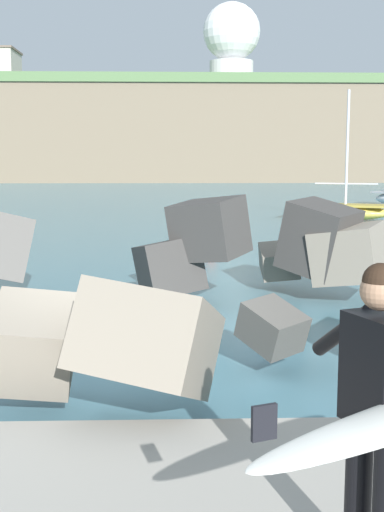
{
  "coord_description": "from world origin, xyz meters",
  "views": [
    {
      "loc": [
        0.57,
        -7.53,
        2.52
      ],
      "look_at": [
        0.82,
        0.5,
        1.4
      ],
      "focal_mm": 46.83,
      "sensor_mm": 36.0,
      "label": 1
    }
  ],
  "objects": [
    {
      "name": "radar_dome",
      "position": [
        8.93,
        85.86,
        19.28
      ],
      "size": [
        7.76,
        7.76,
        10.38
      ],
      "color": "silver",
      "rests_on": "headland_bluff"
    },
    {
      "name": "mooring_buoy_outer",
      "position": [
        1.7,
        11.27,
        0.22
      ],
      "size": [
        0.44,
        0.44,
        0.44
      ],
      "color": "#E54C1E",
      "rests_on": "ground"
    },
    {
      "name": "boat_near_right",
      "position": [
        7.99,
        21.9,
        0.42
      ],
      "size": [
        4.84,
        3.42,
        5.67
      ],
      "color": "#EAC64C",
      "rests_on": "ground"
    },
    {
      "name": "headland_bluff",
      "position": [
        -9.12,
        92.24,
        6.84
      ],
      "size": [
        98.31,
        30.79,
        13.64
      ],
      "color": "#756651",
      "rests_on": "ground"
    },
    {
      "name": "mooring_buoy_inner",
      "position": [
        7.41,
        16.61,
        0.22
      ],
      "size": [
        0.44,
        0.44,
        0.44
      ],
      "color": "yellow",
      "rests_on": "ground"
    },
    {
      "name": "breakwater_jetty",
      "position": [
        0.48,
        2.76,
        1.01
      ],
      "size": [
        31.29,
        8.78,
        2.53
      ],
      "color": "#3D3A38",
      "rests_on": "ground"
    },
    {
      "name": "ground_plane",
      "position": [
        0.0,
        0.0,
        0.0
      ],
      "size": [
        400.0,
        400.0,
        0.0
      ],
      "primitive_type": "plane",
      "color": "#42707F"
    }
  ]
}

